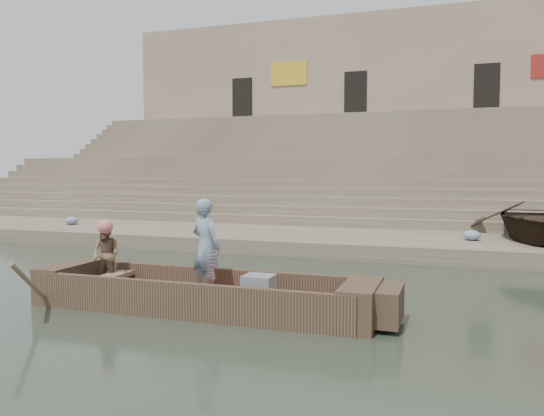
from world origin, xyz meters
The scene contains 12 objects.
ground centered at (0.00, 0.00, 0.00)m, with size 120.00×120.00×0.00m, color #263124.
lower_landing centered at (0.00, 8.00, 0.20)m, with size 32.00×4.00×0.40m, color gray.
mid_landing centered at (0.00, 15.50, 1.40)m, with size 32.00×3.00×2.80m, color gray.
upper_landing centered at (0.00, 22.50, 2.60)m, with size 32.00×3.00×5.20m, color gray.
ghat_steps centered at (0.00, 17.19, 1.80)m, with size 32.00×11.00×5.20m.
building_wall centered at (0.00, 26.50, 5.60)m, with size 32.00×5.07×11.20m.
main_rowboat centered at (-0.30, 0.67, 0.11)m, with size 5.00×1.30×0.22m, color brown.
rowboat_trim centered at (-0.10, 0.67, 0.31)m, with size 6.04×2.63×1.76m.
standing_man centered at (-0.29, 0.81, 1.00)m, with size 0.57×0.37×1.56m, color navy.
rowing_man centered at (-2.21, 0.83, 0.77)m, with size 0.53×0.41×1.09m, color #297D53.
television centered at (0.67, 0.67, 0.42)m, with size 0.46×0.42×0.40m.
cloth_bundles centered at (3.44, 8.13, 0.53)m, with size 18.04×2.86×0.26m.
Camera 1 is at (3.48, -6.94, 2.22)m, focal length 35.33 mm.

